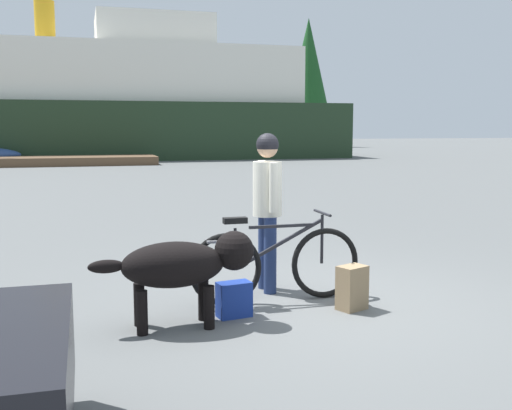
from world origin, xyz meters
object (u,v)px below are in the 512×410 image
at_px(handbag_pannier, 234,299).
at_px(ferry_boat, 110,105).
at_px(bicycle, 275,264).
at_px(dog, 184,264).
at_px(person_cyclist, 267,196).
at_px(backpack, 352,288).

distance_m(handbag_pannier, ferry_boat, 31.50).
distance_m(bicycle, ferry_boat, 31.10).
distance_m(bicycle, dog, 1.18).
xyz_separation_m(person_cyclist, ferry_boat, (-0.32, 30.54, 2.02)).
distance_m(person_cyclist, handbag_pannier, 1.34).
bearing_deg(dog, backpack, 1.93).
relative_size(dog, handbag_pannier, 4.41).
bearing_deg(person_cyclist, backpack, -56.13).
bearing_deg(ferry_boat, bicycle, -89.49).
bearing_deg(ferry_boat, person_cyclist, -89.40).
bearing_deg(ferry_boat, backpack, -88.31).
xyz_separation_m(bicycle, dog, (-1.04, -0.53, 0.17)).
xyz_separation_m(person_cyclist, handbag_pannier, (-0.58, -0.82, -0.89)).
bearing_deg(person_cyclist, handbag_pannier, -125.40).
xyz_separation_m(bicycle, backpack, (0.65, -0.47, -0.18)).
bearing_deg(dog, person_cyclist, 41.70).
distance_m(person_cyclist, ferry_boat, 30.61).
xyz_separation_m(dog, backpack, (1.69, 0.06, -0.36)).
distance_m(dog, ferry_boat, 31.62).
distance_m(person_cyclist, backpack, 1.38).
bearing_deg(dog, handbag_pannier, 16.37).
distance_m(backpack, ferry_boat, 31.60).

